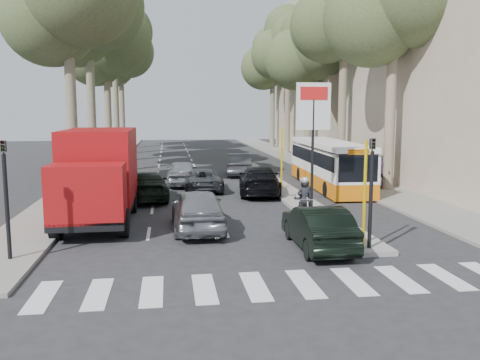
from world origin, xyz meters
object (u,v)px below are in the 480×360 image
(silver_hatchback, at_px, (198,209))
(red_truck, at_px, (98,174))
(city_bus, at_px, (329,163))
(dark_hatchback, at_px, (318,227))
(motorcycle, at_px, (304,201))

(silver_hatchback, bearing_deg, red_truck, -26.86)
(red_truck, xyz_separation_m, city_bus, (11.88, 7.65, -0.53))
(dark_hatchback, relative_size, city_bus, 0.42)
(dark_hatchback, bearing_deg, city_bus, -109.03)
(silver_hatchback, distance_m, city_bus, 12.48)
(red_truck, bearing_deg, motorcycle, -6.21)
(city_bus, xyz_separation_m, motorcycle, (-3.78, -8.54, -0.58))
(silver_hatchback, height_order, city_bus, city_bus)
(city_bus, bearing_deg, motorcycle, -111.71)
(dark_hatchback, xyz_separation_m, city_bus, (4.40, 12.54, 0.71))
(dark_hatchback, bearing_deg, red_truck, -32.88)
(dark_hatchback, bearing_deg, motorcycle, -98.57)
(red_truck, bearing_deg, silver_hatchback, -25.75)
(red_truck, height_order, motorcycle, red_truck)
(dark_hatchback, relative_size, red_truck, 0.62)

